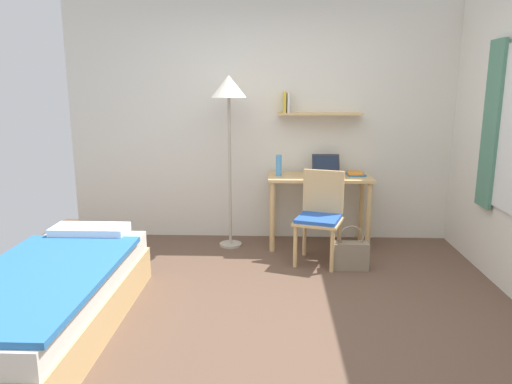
# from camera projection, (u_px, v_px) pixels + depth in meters

# --- Properties ---
(ground_plane) EXTENTS (5.28, 5.28, 0.00)m
(ground_plane) POSITION_uv_depth(u_px,v_px,m) (264.00, 319.00, 3.54)
(ground_plane) COLOR brown
(wall_back) EXTENTS (4.40, 0.27, 2.60)m
(wall_back) POSITION_uv_depth(u_px,v_px,m) (269.00, 122.00, 5.23)
(wall_back) COLOR silver
(wall_back) RESTS_ON ground_plane
(bed) EXTENTS (0.90, 2.04, 0.54)m
(bed) POSITION_uv_depth(u_px,v_px,m) (50.00, 300.00, 3.30)
(bed) COLOR tan
(bed) RESTS_ON ground_plane
(desk) EXTENTS (1.08, 0.51, 0.77)m
(desk) POSITION_uv_depth(u_px,v_px,m) (319.00, 190.00, 5.04)
(desk) COLOR tan
(desk) RESTS_ON ground_plane
(desk_chair) EXTENTS (0.53, 0.53, 0.89)m
(desk_chair) POSITION_uv_depth(u_px,v_px,m) (320.00, 214.00, 4.61)
(desk_chair) COLOR tan
(desk_chair) RESTS_ON ground_plane
(standing_lamp) EXTENTS (0.36, 0.36, 1.80)m
(standing_lamp) POSITION_uv_depth(u_px,v_px,m) (229.00, 98.00, 4.83)
(standing_lamp) COLOR #B2A893
(standing_lamp) RESTS_ON ground_plane
(laptop) EXTENTS (0.30, 0.23, 0.21)m
(laptop) POSITION_uv_depth(u_px,v_px,m) (326.00, 170.00, 5.07)
(laptop) COLOR black
(laptop) RESTS_ON desk
(water_bottle) EXTENTS (0.06, 0.06, 0.22)m
(water_bottle) POSITION_uv_depth(u_px,v_px,m) (279.00, 165.00, 5.00)
(water_bottle) COLOR #4C99DB
(water_bottle) RESTS_ON desk
(book_stack) EXTENTS (0.19, 0.21, 0.04)m
(book_stack) POSITION_uv_depth(u_px,v_px,m) (355.00, 174.00, 5.03)
(book_stack) COLOR #3384C6
(book_stack) RESTS_ON desk
(handbag) EXTENTS (0.33, 0.13, 0.43)m
(handbag) POSITION_uv_depth(u_px,v_px,m) (351.00, 255.00, 4.47)
(handbag) COLOR gray
(handbag) RESTS_ON ground_plane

